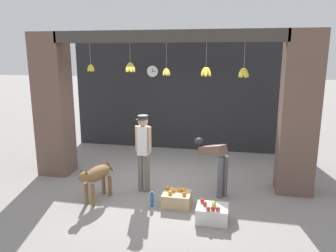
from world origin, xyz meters
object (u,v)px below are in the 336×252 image
object	(u,v)px
worker_stooping	(214,159)
water_bottle	(152,200)
dog	(96,176)
shopkeeper	(143,148)
fruit_crate_oranges	(177,199)
fruit_crate_apples	(212,213)
wall_clock	(153,71)

from	to	relation	value
worker_stooping	water_bottle	world-z (taller)	worker_stooping
dog	shopkeeper	size ratio (longest dim) A/B	0.61
worker_stooping	fruit_crate_oranges	size ratio (longest dim) A/B	2.09
dog	worker_stooping	world-z (taller)	worker_stooping
fruit_crate_oranges	shopkeeper	bearing A→B (deg)	146.92
shopkeeper	fruit_crate_oranges	bearing A→B (deg)	153.92
fruit_crate_apples	wall_clock	bearing A→B (deg)	116.74
water_bottle	wall_clock	bearing A→B (deg)	103.84
fruit_crate_apples	worker_stooping	bearing A→B (deg)	92.75
dog	worker_stooping	distance (m)	2.31
worker_stooping	wall_clock	world-z (taller)	wall_clock
wall_clock	fruit_crate_oranges	bearing A→B (deg)	-69.38
fruit_crate_oranges	fruit_crate_apples	bearing A→B (deg)	-32.89
fruit_crate_oranges	wall_clock	size ratio (longest dim) A/B	1.51
wall_clock	worker_stooping	bearing A→B (deg)	-55.77
fruit_crate_oranges	wall_clock	xyz separation A→B (m)	(-1.36, 3.62, 2.12)
fruit_crate_oranges	worker_stooping	bearing A→B (deg)	47.65
worker_stooping	fruit_crate_apples	size ratio (longest dim) A/B	2.03
shopkeeper	fruit_crate_apples	size ratio (longest dim) A/B	3.00
dog	water_bottle	distance (m)	1.16
dog	worker_stooping	xyz separation A→B (m)	(2.16, 0.80, 0.21)
fruit_crate_oranges	water_bottle	size ratio (longest dim) A/B	1.76
dog	fruit_crate_oranges	xyz separation A→B (m)	(1.53, 0.10, -0.37)
fruit_crate_apples	wall_clock	distance (m)	5.02
shopkeeper	dog	bearing A→B (deg)	45.51
dog	fruit_crate_apples	bearing A→B (deg)	96.91
fruit_crate_apples	wall_clock	size ratio (longest dim) A/B	1.55
worker_stooping	water_bottle	bearing A→B (deg)	166.16
dog	shopkeeper	distance (m)	1.06
water_bottle	wall_clock	distance (m)	4.41
shopkeeper	water_bottle	world-z (taller)	shopkeeper
fruit_crate_apples	wall_clock	world-z (taller)	wall_clock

